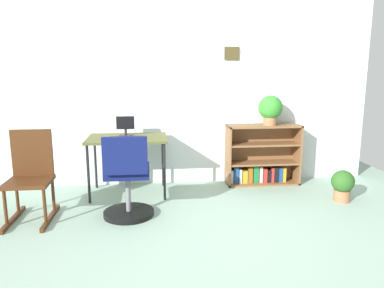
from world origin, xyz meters
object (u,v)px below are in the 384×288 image
at_px(potted_plant_on_shelf, 270,109).
at_px(potted_plant_floor, 343,184).
at_px(desk, 127,142).
at_px(bookshelf_low, 261,158).
at_px(keyboard, 127,138).
at_px(monitor, 125,127).
at_px(rocking_chair, 31,175).
at_px(office_chair, 127,182).

relative_size(potted_plant_on_shelf, potted_plant_floor, 1.05).
height_order(desk, bookshelf_low, bookshelf_low).
relative_size(keyboard, potted_plant_on_shelf, 1.05).
height_order(monitor, potted_plant_floor, monitor).
bearing_deg(rocking_chair, keyboard, 31.77).
bearing_deg(office_chair, potted_plant_on_shelf, 28.75).
xyz_separation_m(office_chair, rocking_chair, (-0.96, 0.11, 0.08)).
height_order(keyboard, office_chair, office_chair).
bearing_deg(rocking_chair, bookshelf_low, 18.98).
relative_size(rocking_chair, potted_plant_floor, 2.46).
distance_m(keyboard, potted_plant_on_shelf, 1.85).
bearing_deg(potted_plant_on_shelf, bookshelf_low, 147.16).
distance_m(rocking_chair, bookshelf_low, 2.80).
bearing_deg(monitor, bookshelf_low, 5.22).
distance_m(keyboard, bookshelf_low, 1.79).
relative_size(desk, office_chair, 1.07).
relative_size(keyboard, bookshelf_low, 0.42).
bearing_deg(monitor, desk, -76.53).
xyz_separation_m(potted_plant_on_shelf, potted_plant_floor, (0.64, -0.74, -0.79)).
relative_size(desk, rocking_chair, 1.04).
relative_size(monitor, potted_plant_floor, 0.65).
bearing_deg(keyboard, bookshelf_low, 11.09).
xyz_separation_m(keyboard, rocking_chair, (-0.93, -0.57, -0.26)).
relative_size(desk, keyboard, 2.33).
distance_m(monitor, rocking_chair, 1.23).
xyz_separation_m(desk, bookshelf_low, (1.72, 0.25, -0.30)).
relative_size(keyboard, potted_plant_floor, 1.10).
distance_m(rocking_chair, potted_plant_on_shelf, 2.91).
height_order(office_chair, bookshelf_low, office_chair).
bearing_deg(keyboard, monitor, 97.84).
relative_size(desk, bookshelf_low, 0.98).
distance_m(desk, keyboard, 0.11).
bearing_deg(office_chair, desk, 92.69).
bearing_deg(monitor, office_chair, -86.11).
height_order(keyboard, potted_plant_floor, keyboard).
bearing_deg(desk, potted_plant_on_shelf, 6.33).
bearing_deg(office_chair, monitor, 93.89).
distance_m(office_chair, potted_plant_on_shelf, 2.11).
bearing_deg(potted_plant_on_shelf, office_chair, -151.25).
bearing_deg(desk, bookshelf_low, 8.39).
bearing_deg(monitor, potted_plant_on_shelf, 3.30).
bearing_deg(office_chair, rocking_chair, 173.19).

